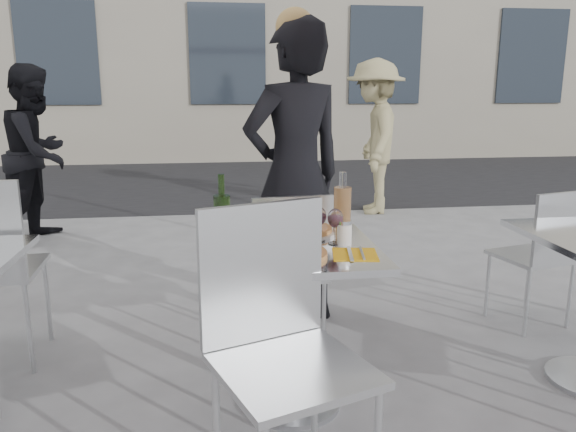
{
  "coord_description": "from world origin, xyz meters",
  "views": [
    {
      "loc": [
        -0.33,
        -2.29,
        1.42
      ],
      "look_at": [
        0.0,
        0.15,
        0.85
      ],
      "focal_mm": 35.0,
      "sensor_mm": 36.0,
      "label": 1
    }
  ],
  "objects": [
    {
      "name": "ground",
      "position": [
        0.0,
        0.0,
        0.0
      ],
      "size": [
        80.0,
        80.0,
        0.0
      ],
      "primitive_type": "plane",
      "color": "slate"
    },
    {
      "name": "street_asphalt",
      "position": [
        0.0,
        6.5,
        0.0
      ],
      "size": [
        24.0,
        5.0,
        0.0
      ],
      "primitive_type": "cube",
      "color": "black",
      "rests_on": "ground"
    },
    {
      "name": "main_table",
      "position": [
        0.0,
        0.0,
        0.54
      ],
      "size": [
        0.72,
        0.72,
        0.75
      ],
      "color": "#B7BABF",
      "rests_on": "ground"
    },
    {
      "name": "chair_far",
      "position": [
        0.04,
        0.47,
        0.53
      ],
      "size": [
        0.45,
        0.46,
        0.9
      ],
      "rotation": [
        0.0,
        0.0,
        3.24
      ],
      "color": "silver",
      "rests_on": "ground"
    },
    {
      "name": "chair_near",
      "position": [
        -0.12,
        -0.53,
        0.61
      ],
      "size": [
        0.6,
        0.61,
        1.03
      ],
      "rotation": [
        0.0,
        0.0,
        0.35
      ],
      "color": "silver",
      "rests_on": "ground"
    },
    {
      "name": "side_chair_rfar",
      "position": [
        1.58,
        0.63,
        0.5
      ],
      "size": [
        0.47,
        0.48,
        0.85
      ],
      "rotation": [
        0.0,
        0.0,
        3.39
      ],
      "color": "silver",
      "rests_on": "ground"
    },
    {
      "name": "woman_diner",
      "position": [
        0.15,
        0.95,
        0.9
      ],
      "size": [
        0.77,
        0.64,
        1.8
      ],
      "primitive_type": "imported",
      "rotation": [
        0.0,
        0.0,
        3.51
      ],
      "color": "black",
      "rests_on": "ground"
    },
    {
      "name": "pedestrian_a",
      "position": [
        -1.94,
        3.2,
        0.81
      ],
      "size": [
        0.78,
        0.91,
        1.62
      ],
      "primitive_type": "imported",
      "rotation": [
        0.0,
        0.0,
        1.34
      ],
      "color": "black",
      "rests_on": "ground"
    },
    {
      "name": "pedestrian_b",
      "position": [
        1.49,
        3.89,
        0.86
      ],
      "size": [
        0.84,
        1.22,
        1.73
      ],
      "primitive_type": "imported",
      "rotation": [
        0.0,
        0.0,
        4.52
      ],
      "color": "tan",
      "rests_on": "ground"
    },
    {
      "name": "pizza_near",
      "position": [
        -0.04,
        -0.13,
        0.76
      ],
      "size": [
        0.32,
        0.32,
        0.02
      ],
      "color": "tan",
      "rests_on": "main_table"
    },
    {
      "name": "pizza_far",
      "position": [
        0.06,
        0.22,
        0.77
      ],
      "size": [
        0.35,
        0.35,
        0.03
      ],
      "color": "white",
      "rests_on": "main_table"
    },
    {
      "name": "salad_plate",
      "position": [
        0.0,
        0.0,
        0.79
      ],
      "size": [
        0.22,
        0.22,
        0.09
      ],
      "color": "white",
      "rests_on": "main_table"
    },
    {
      "name": "wine_bottle",
      "position": [
        -0.3,
        0.16,
        0.86
      ],
      "size": [
        0.07,
        0.08,
        0.29
      ],
      "color": "#335921",
      "rests_on": "main_table"
    },
    {
      "name": "carafe",
      "position": [
        0.26,
        0.18,
        0.87
      ],
      "size": [
        0.08,
        0.08,
        0.29
      ],
      "color": "tan",
      "rests_on": "main_table"
    },
    {
      "name": "sugar_shaker",
      "position": [
        0.23,
        0.0,
        0.8
      ],
      "size": [
        0.06,
        0.06,
        0.11
      ],
      "color": "white",
      "rests_on": "main_table"
    },
    {
      "name": "wineglass_white_a",
      "position": [
        -0.12,
        0.07,
        0.86
      ],
      "size": [
        0.07,
        0.07,
        0.16
      ],
      "color": "white",
      "rests_on": "main_table"
    },
    {
      "name": "wineglass_white_b",
      "position": [
        0.01,
        0.08,
        0.86
      ],
      "size": [
        0.07,
        0.07,
        0.16
      ],
      "color": "white",
      "rests_on": "main_table"
    },
    {
      "name": "wineglass_red_a",
      "position": [
        0.13,
        0.07,
        0.86
      ],
      "size": [
        0.07,
        0.07,
        0.16
      ],
      "color": "white",
      "rests_on": "main_table"
    },
    {
      "name": "wineglass_red_b",
      "position": [
        0.19,
        0.02,
        0.86
      ],
      "size": [
        0.07,
        0.07,
        0.16
      ],
      "color": "white",
      "rests_on": "main_table"
    },
    {
      "name": "napkin_left",
      "position": [
        -0.26,
        -0.24,
        0.75
      ],
      "size": [
        0.2,
        0.2,
        0.01
      ],
      "rotation": [
        0.0,
        0.0,
        0.12
      ],
      "color": "yellow",
      "rests_on": "main_table"
    },
    {
      "name": "napkin_right",
      "position": [
        0.24,
        -0.15,
        0.75
      ],
      "size": [
        0.21,
        0.21,
        0.01
      ],
      "rotation": [
        0.0,
        0.0,
        -0.17
      ],
      "color": "yellow",
      "rests_on": "main_table"
    }
  ]
}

